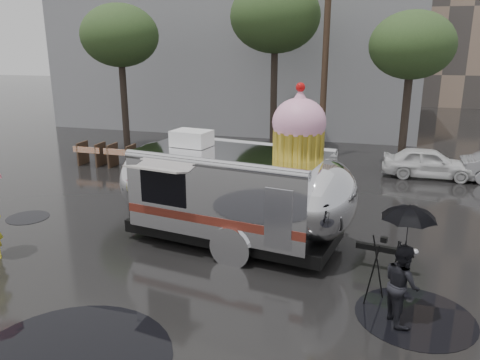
% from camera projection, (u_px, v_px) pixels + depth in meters
% --- Properties ---
extents(ground, '(120.00, 120.00, 0.00)m').
position_uv_depth(ground, '(115.00, 305.00, 9.59)').
color(ground, black).
rests_on(ground, ground).
extents(puddles, '(12.89, 7.93, 0.01)m').
position_uv_depth(puddles, '(160.00, 330.00, 8.75)').
color(puddles, black).
rests_on(puddles, ground).
extents(grey_building, '(22.00, 12.00, 13.00)m').
position_uv_depth(grey_building, '(245.00, 22.00, 30.96)').
color(grey_building, slate).
rests_on(grey_building, ground).
extents(utility_pole, '(1.60, 0.28, 9.00)m').
position_uv_depth(utility_pole, '(325.00, 56.00, 20.52)').
color(utility_pole, '#473323').
rests_on(utility_pole, ground).
extents(tree_left, '(3.64, 3.64, 6.95)m').
position_uv_depth(tree_left, '(120.00, 36.00, 21.92)').
color(tree_left, '#382D26').
rests_on(tree_left, ground).
extents(tree_mid, '(4.20, 4.20, 8.03)m').
position_uv_depth(tree_mid, '(275.00, 17.00, 21.63)').
color(tree_mid, '#382D26').
rests_on(tree_mid, ground).
extents(tree_right, '(3.36, 3.36, 6.42)m').
position_uv_depth(tree_right, '(412.00, 46.00, 18.54)').
color(tree_right, '#382D26').
rests_on(tree_right, ground).
extents(barricade_row, '(4.30, 0.80, 1.00)m').
position_uv_depth(barricade_row, '(122.00, 156.00, 20.12)').
color(barricade_row, '#473323').
rests_on(barricade_row, ground).
extents(airstream_trailer, '(8.07, 3.50, 4.39)m').
position_uv_depth(airstream_trailer, '(236.00, 188.00, 12.18)').
color(airstream_trailer, silver).
rests_on(airstream_trailer, ground).
extents(person_right, '(0.68, 0.87, 1.59)m').
position_uv_depth(person_right, '(402.00, 284.00, 8.82)').
color(person_right, black).
rests_on(person_right, ground).
extents(umbrella_black, '(1.22, 1.22, 2.38)m').
position_uv_depth(umbrella_black, '(408.00, 226.00, 8.50)').
color(umbrella_black, black).
rests_on(umbrella_black, ground).
extents(tripod, '(0.60, 0.60, 1.50)m').
position_uv_depth(tripod, '(382.00, 265.00, 9.37)').
color(tripod, black).
rests_on(tripod, ground).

